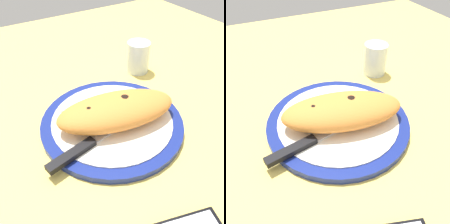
{
  "view_description": "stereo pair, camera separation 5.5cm",
  "coord_description": "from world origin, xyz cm",
  "views": [
    {
      "loc": [
        22.6,
        35.7,
        39.21
      ],
      "look_at": [
        0.0,
        0.0,
        3.86
      ],
      "focal_mm": 39.85,
      "sensor_mm": 36.0,
      "label": 1
    },
    {
      "loc": [
        17.77,
        38.33,
        39.21
      ],
      "look_at": [
        0.0,
        0.0,
        3.86
      ],
      "focal_mm": 39.85,
      "sensor_mm": 36.0,
      "label": 2
    }
  ],
  "objects": [
    {
      "name": "fork",
      "position": [
        1.91,
        -8.81,
        2.06
      ],
      "size": [
        17.2,
        2.55,
        0.4
      ],
      "color": "silver",
      "rests_on": "plate"
    },
    {
      "name": "calzone",
      "position": [
        -0.58,
        1.04,
        4.82
      ],
      "size": [
        28.37,
        17.22,
        5.93
      ],
      "color": "orange",
      "rests_on": "plate"
    },
    {
      "name": "ground_plane",
      "position": [
        0.0,
        0.0,
        -1.5
      ],
      "size": [
        150.0,
        150.0,
        3.0
      ],
      "primitive_type": "cube",
      "color": "#EACC60"
    },
    {
      "name": "plate",
      "position": [
        0.0,
        0.0,
        0.89
      ],
      "size": [
        32.23,
        32.23,
        1.86
      ],
      "color": "navy",
      "rests_on": "ground_plane"
    },
    {
      "name": "knife",
      "position": [
        9.66,
        4.66,
        2.36
      ],
      "size": [
        23.51,
        6.5,
        1.2
      ],
      "color": "silver",
      "rests_on": "plate"
    },
    {
      "name": "water_glass",
      "position": [
        -19.65,
        -16.62,
        4.02
      ],
      "size": [
        6.69,
        6.69,
        9.09
      ],
      "color": "silver",
      "rests_on": "ground_plane"
    }
  ]
}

